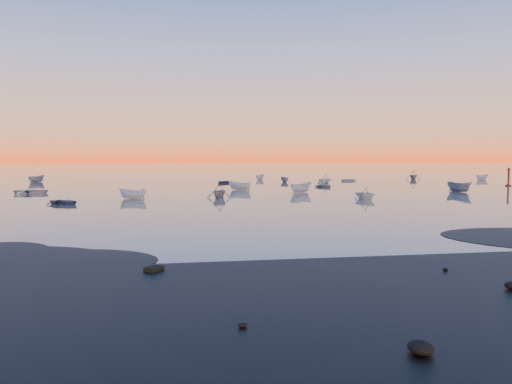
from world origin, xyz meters
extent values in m
plane|color=slate|center=(0.00, 100.00, 0.00)|extent=(600.00, 600.00, 0.00)
imported|color=#354665|center=(-18.87, 28.62, 0.00)|extent=(3.62, 3.83, 0.93)
imported|color=silver|center=(10.01, 41.01, 0.00)|extent=(3.92, 4.42, 1.45)
imported|color=silver|center=(14.81, 29.59, 0.00)|extent=(3.55, 2.70, 1.13)
cylinder|color=#4D1B10|center=(49.27, 50.75, 0.05)|extent=(0.96, 0.96, 0.32)
cylinder|color=#4D1B10|center=(49.27, 50.75, 1.39)|extent=(0.34, 0.34, 2.77)
cone|color=#4D1B10|center=(49.27, 50.75, 3.04)|extent=(0.64, 0.64, 0.53)
camera|label=1|loc=(-7.69, -26.27, 5.01)|focal=35.00mm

